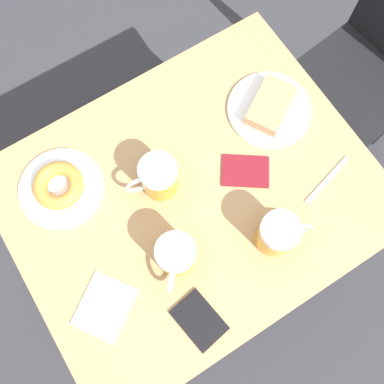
# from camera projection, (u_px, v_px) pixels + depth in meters

# --- Properties ---
(ground_plane) EXTENTS (8.00, 8.00, 0.00)m
(ground_plane) POSITION_uv_depth(u_px,v_px,m) (192.00, 241.00, 1.82)
(ground_plane) COLOR #333338
(table) EXTENTS (0.76, 0.95, 0.72)m
(table) POSITION_uv_depth(u_px,v_px,m) (192.00, 201.00, 1.19)
(table) COLOR tan
(table) RESTS_ON ground_plane
(chair) EXTENTS (0.44, 0.44, 0.84)m
(chair) POSITION_uv_depth(u_px,v_px,m) (378.00, 60.00, 1.48)
(chair) COLOR black
(chair) RESTS_ON ground_plane
(plate_with_cake) EXTENTS (0.23, 0.23, 0.05)m
(plate_with_cake) POSITION_uv_depth(u_px,v_px,m) (270.00, 108.00, 1.18)
(plate_with_cake) COLOR white
(plate_with_cake) RESTS_ON table
(plate_with_donut) EXTENTS (0.22, 0.22, 0.05)m
(plate_with_donut) POSITION_uv_depth(u_px,v_px,m) (60.00, 187.00, 1.11)
(plate_with_donut) COLOR white
(plate_with_donut) RESTS_ON table
(beer_mug_left) EXTENTS (0.10, 0.14, 0.12)m
(beer_mug_left) POSITION_uv_depth(u_px,v_px,m) (158.00, 177.00, 1.08)
(beer_mug_left) COLOR #C68C23
(beer_mug_left) RESTS_ON table
(beer_mug_center) EXTENTS (0.12, 0.11, 0.12)m
(beer_mug_center) POSITION_uv_depth(u_px,v_px,m) (176.00, 256.00, 1.02)
(beer_mug_center) COLOR #C68C23
(beer_mug_center) RESTS_ON table
(beer_mug_right) EXTENTS (0.10, 0.13, 0.12)m
(beer_mug_right) POSITION_uv_depth(u_px,v_px,m) (278.00, 234.00, 1.04)
(beer_mug_right) COLOR #C68C23
(beer_mug_right) RESTS_ON table
(napkin_folded) EXTENTS (0.18, 0.18, 0.00)m
(napkin_folded) POSITION_uv_depth(u_px,v_px,m) (105.00, 307.00, 1.04)
(napkin_folded) COLOR white
(napkin_folded) RESTS_ON table
(fork) EXTENTS (0.05, 0.17, 0.00)m
(fork) POSITION_uv_depth(u_px,v_px,m) (327.00, 180.00, 1.14)
(fork) COLOR silver
(fork) RESTS_ON table
(passport_near_edge) EXTENTS (0.14, 0.15, 0.01)m
(passport_near_edge) POSITION_uv_depth(u_px,v_px,m) (245.00, 171.00, 1.14)
(passport_near_edge) COLOR maroon
(passport_near_edge) RESTS_ON table
(passport_far_edge) EXTENTS (0.14, 0.11, 0.01)m
(passport_far_edge) POSITION_uv_depth(u_px,v_px,m) (199.00, 320.00, 1.03)
(passport_far_edge) COLOR black
(passport_far_edge) RESTS_ON table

